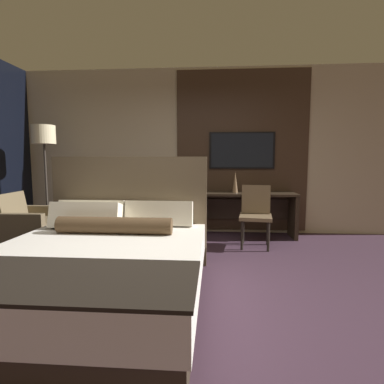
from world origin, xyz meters
TOP-DOWN VIEW (x-y plane):
  - ground_plane at (0.00, 0.00)m, footprint 16.00×16.00m
  - wall_back_tv_panel at (0.10, 2.59)m, footprint 7.20×0.09m
  - bed at (-0.70, -0.08)m, footprint 1.85×2.15m
  - desk at (0.77, 2.31)m, footprint 1.70×0.52m
  - tv at (0.77, 2.52)m, footprint 1.09×0.04m
  - desk_chair at (0.92, 1.74)m, footprint 0.50×0.50m
  - armchair_by_window at (-2.23, 1.26)m, footprint 0.77×0.78m
  - floor_lamp at (-2.27, 1.81)m, footprint 0.34×0.34m
  - vase_tall at (0.65, 2.26)m, footprint 0.09×0.09m

SIDE VIEW (x-z plane):
  - ground_plane at x=0.00m, z-range 0.00..0.00m
  - armchair_by_window at x=-2.23m, z-range -0.13..0.69m
  - bed at x=-0.70m, z-range -0.33..0.97m
  - desk at x=0.77m, z-range 0.13..0.86m
  - desk_chair at x=0.92m, z-range 0.08..0.97m
  - vase_tall at x=0.65m, z-range 0.73..1.06m
  - wall_back_tv_panel at x=0.10m, z-range 0.00..2.80m
  - tv at x=0.77m, z-range 1.11..1.72m
  - floor_lamp at x=-2.27m, z-range 0.61..2.38m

